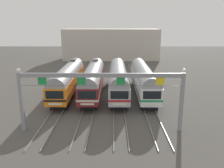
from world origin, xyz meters
TOP-DOWN VIEW (x-y plane):
  - ground_plane at (0.00, 0.00)m, footprint 160.00×160.00m
  - track_bed at (0.00, 17.00)m, footprint 13.82×70.00m
  - commuter_train_orange at (-6.16, -0.00)m, footprint 2.88×18.06m
  - commuter_train_maroon at (-2.05, -0.00)m, footprint 2.88×18.06m
  - commuter_train_stainless at (2.05, -0.01)m, footprint 2.88×18.06m
  - commuter_train_white at (6.16, -0.01)m, footprint 2.88×18.06m
  - catenary_gantry at (0.00, -13.50)m, footprint 17.55×0.44m
  - maintenance_building at (0.50, 39.10)m, footprint 29.90×10.00m

SIDE VIEW (x-z plane):
  - ground_plane at x=0.00m, z-range 0.00..0.00m
  - track_bed at x=0.00m, z-range 0.00..0.15m
  - commuter_train_stainless at x=2.05m, z-range 0.30..5.07m
  - commuter_train_white at x=6.16m, z-range 0.30..5.07m
  - commuter_train_orange at x=-6.16m, z-range 0.16..5.21m
  - commuter_train_maroon at x=-2.05m, z-range 0.16..5.21m
  - maintenance_building at x=0.50m, z-range 0.00..9.53m
  - catenary_gantry at x=0.00m, z-range 1.63..8.60m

